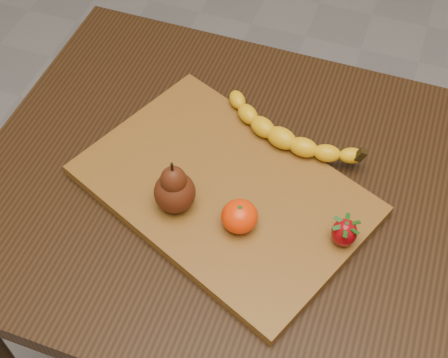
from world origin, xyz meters
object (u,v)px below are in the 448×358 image
(cutting_board, at_px, (224,190))
(pear, at_px, (174,185))
(mandarin, at_px, (240,216))
(table, at_px, (270,229))

(cutting_board, relative_size, pear, 4.44)
(mandarin, bearing_deg, table, 69.78)
(pear, bearing_deg, table, 30.22)
(pear, bearing_deg, cutting_board, 44.51)
(table, distance_m, mandarin, 0.17)
(cutting_board, bearing_deg, table, 38.17)
(cutting_board, relative_size, mandarin, 7.97)
(table, bearing_deg, pear, -149.78)
(cutting_board, bearing_deg, pear, -112.70)
(cutting_board, xyz_separation_m, mandarin, (0.05, -0.06, 0.03))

